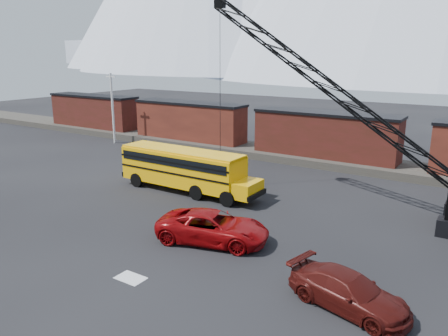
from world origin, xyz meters
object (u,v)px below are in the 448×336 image
(school_bus, at_px, (186,168))
(red_pickup, at_px, (213,227))
(crawler_crane, at_px, (344,98))
(maroon_suv, at_px, (348,292))

(school_bus, relative_size, red_pickup, 1.89)
(crawler_crane, bearing_deg, maroon_suv, -68.81)
(red_pickup, xyz_separation_m, maroon_suv, (8.32, -2.37, -0.11))
(red_pickup, relative_size, maroon_suv, 1.20)
(red_pickup, height_order, maroon_suv, red_pickup)
(school_bus, bearing_deg, maroon_suv, -29.95)
(maroon_suv, bearing_deg, red_pickup, 87.59)
(school_bus, xyz_separation_m, crawler_crane, (10.67, 2.96, 5.58))
(red_pickup, xyz_separation_m, crawler_crane, (3.77, 9.35, 6.52))
(red_pickup, height_order, crawler_crane, crawler_crane)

